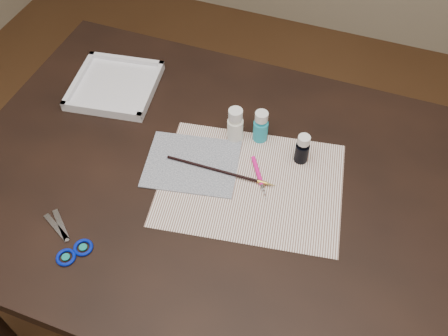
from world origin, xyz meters
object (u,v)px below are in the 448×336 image
(paint_bottle_white, at_px, (235,125))
(paint_bottle_navy, at_px, (302,149))
(canvas, at_px, (192,164))
(palette_tray, at_px, (115,85))
(scissors, at_px, (62,237))
(paint_bottle_cyan, at_px, (261,126))
(paper, at_px, (251,184))

(paint_bottle_white, distance_m, paint_bottle_navy, 0.18)
(canvas, height_order, palette_tray, palette_tray)
(canvas, height_order, paint_bottle_white, paint_bottle_white)
(paint_bottle_navy, bearing_deg, palette_tray, 172.72)
(canvas, height_order, scissors, scissors)
(canvas, distance_m, scissors, 0.35)
(paint_bottle_cyan, distance_m, scissors, 0.54)
(paper, xyz_separation_m, paint_bottle_navy, (0.09, 0.11, 0.04))
(paint_bottle_navy, bearing_deg, canvas, -156.46)
(paper, height_order, palette_tray, palette_tray)
(paint_bottle_white, distance_m, scissors, 0.49)
(canvas, relative_size, scissors, 1.35)
(paper, xyz_separation_m, paint_bottle_cyan, (-0.02, 0.15, 0.04))
(paint_bottle_navy, distance_m, palette_tray, 0.56)
(paper, xyz_separation_m, palette_tray, (-0.46, 0.19, 0.01))
(paint_bottle_cyan, bearing_deg, paint_bottle_white, -161.02)
(paper, bearing_deg, canvas, 177.30)
(scissors, xyz_separation_m, palette_tray, (-0.12, 0.47, 0.01))
(scissors, height_order, palette_tray, palette_tray)
(paper, distance_m, palette_tray, 0.50)
(paint_bottle_cyan, distance_m, palette_tray, 0.44)
(paint_bottle_white, relative_size, scissors, 0.59)
(canvas, bearing_deg, paint_bottle_white, 59.65)
(paper, height_order, paint_bottle_cyan, paint_bottle_cyan)
(paint_bottle_cyan, bearing_deg, paint_bottle_navy, -15.78)
(canvas, bearing_deg, palette_tray, 149.84)
(paint_bottle_white, bearing_deg, paint_bottle_cyan, 18.98)
(paint_bottle_navy, distance_m, scissors, 0.59)
(scissors, bearing_deg, paint_bottle_cyan, -99.61)
(paint_bottle_cyan, xyz_separation_m, paint_bottle_navy, (0.12, -0.03, -0.00))
(paint_bottle_cyan, height_order, scissors, paint_bottle_cyan)
(paint_bottle_cyan, relative_size, paint_bottle_navy, 1.09)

